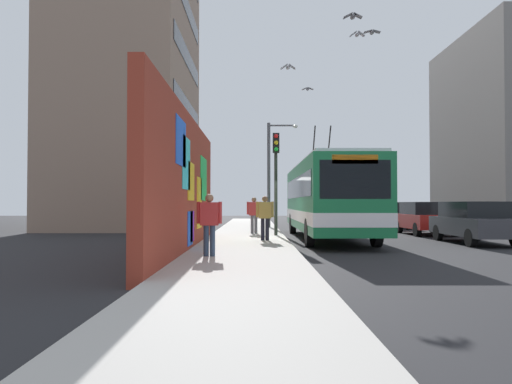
# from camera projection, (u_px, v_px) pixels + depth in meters

# --- Properties ---
(ground_plane) EXTENTS (80.00, 80.00, 0.00)m
(ground_plane) POSITION_uv_depth(u_px,v_px,m) (286.00, 241.00, 19.53)
(ground_plane) COLOR #232326
(sidewalk_slab) EXTENTS (48.00, 3.20, 0.15)m
(sidewalk_slab) POSITION_uv_depth(u_px,v_px,m) (246.00, 239.00, 19.53)
(sidewalk_slab) COLOR #ADA8A0
(sidewalk_slab) RESTS_ON ground_plane
(graffiti_wall) EXTENTS (12.82, 0.32, 4.19)m
(graffiti_wall) POSITION_uv_depth(u_px,v_px,m) (187.00, 184.00, 14.99)
(graffiti_wall) COLOR maroon
(graffiti_wall) RESTS_ON ground_plane
(building_far_left) EXTENTS (12.76, 7.27, 19.33)m
(building_far_left) POSITION_uv_depth(u_px,v_px,m) (131.00, 76.00, 31.31)
(building_far_left) COLOR gray
(building_far_left) RESTS_ON ground_plane
(city_bus) EXTENTS (11.81, 2.60, 5.01)m
(city_bus) POSITION_uv_depth(u_px,v_px,m) (327.00, 197.00, 20.70)
(city_bus) COLOR #19723F
(city_bus) RESTS_ON ground_plane
(parked_car_dark_gray) EXTENTS (4.57, 1.79, 1.58)m
(parked_car_dark_gray) POSITION_uv_depth(u_px,v_px,m) (474.00, 221.00, 18.40)
(parked_car_dark_gray) COLOR #38383D
(parked_car_dark_gray) RESTS_ON ground_plane
(parked_car_red) EXTENTS (4.16, 1.95, 1.58)m
(parked_car_red) POSITION_uv_depth(u_px,v_px,m) (425.00, 217.00, 23.62)
(parked_car_red) COLOR #B21E19
(parked_car_red) RESTS_ON ground_plane
(parked_car_black) EXTENTS (4.75, 1.74, 1.58)m
(parked_car_black) POSITION_uv_depth(u_px,v_px,m) (389.00, 214.00, 30.09)
(parked_car_black) COLOR black
(parked_car_black) RESTS_ON ground_plane
(parked_car_navy) EXTENTS (4.29, 1.79, 1.58)m
(parked_car_navy) POSITION_uv_depth(u_px,v_px,m) (366.00, 212.00, 36.22)
(parked_car_navy) COLOR navy
(parked_car_navy) RESTS_ON ground_plane
(pedestrian_midblock) EXTENTS (0.22, 0.66, 1.64)m
(pedestrian_midblock) POSITION_uv_depth(u_px,v_px,m) (254.00, 212.00, 22.27)
(pedestrian_midblock) COLOR #595960
(pedestrian_midblock) RESTS_ON sidewalk_slab
(pedestrian_at_curb) EXTENTS (0.22, 0.66, 1.63)m
(pedestrian_at_curb) POSITION_uv_depth(u_px,v_px,m) (265.00, 214.00, 18.03)
(pedestrian_at_curb) COLOR #1E1E2D
(pedestrian_at_curb) RESTS_ON sidewalk_slab
(pedestrian_near_wall) EXTENTS (0.22, 0.65, 1.61)m
(pedestrian_near_wall) POSITION_uv_depth(u_px,v_px,m) (209.00, 220.00, 12.63)
(pedestrian_near_wall) COLOR #2D3F59
(pedestrian_near_wall) RESTS_ON sidewalk_slab
(traffic_light) EXTENTS (0.49, 0.28, 4.38)m
(traffic_light) POSITION_uv_depth(u_px,v_px,m) (276.00, 167.00, 20.87)
(traffic_light) COLOR #2D382D
(traffic_light) RESTS_ON sidewalk_slab
(street_lamp) EXTENTS (0.44, 1.76, 6.02)m
(street_lamp) POSITION_uv_depth(u_px,v_px,m) (272.00, 166.00, 28.18)
(street_lamp) COLOR #4C4C51
(street_lamp) RESTS_ON sidewalk_slab
(flying_pigeons) EXTENTS (9.78, 3.32, 1.30)m
(flying_pigeons) POSITION_uv_depth(u_px,v_px,m) (333.00, 52.00, 17.70)
(flying_pigeons) COLOR slate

